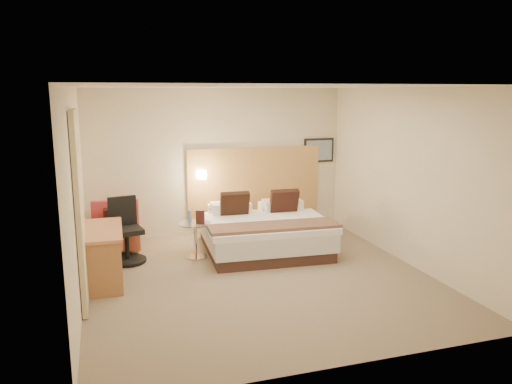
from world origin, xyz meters
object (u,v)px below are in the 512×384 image
object	(u,v)px
bed	(263,231)
desk	(103,240)
side_table	(195,238)
desk_chair	(126,236)
lounge_chair	(116,232)

from	to	relation	value
bed	desk	size ratio (longest dim) A/B	1.69
side_table	desk_chair	distance (m)	1.09
lounge_chair	desk_chair	world-z (taller)	desk_chair
bed	desk_chair	bearing A→B (deg)	178.06
bed	side_table	world-z (taller)	bed
bed	lounge_chair	world-z (taller)	bed
desk	desk_chair	distance (m)	0.88
desk	desk_chair	size ratio (longest dim) A/B	1.24
bed	desk	xyz separation A→B (m)	(-2.58, -0.71, 0.29)
bed	lounge_chair	bearing A→B (deg)	164.12
lounge_chair	side_table	distance (m)	1.41
bed	desk	world-z (taller)	bed
lounge_chair	desk	bearing A→B (deg)	-98.10
lounge_chair	bed	bearing A→B (deg)	-15.88
lounge_chair	desk	distance (m)	1.43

